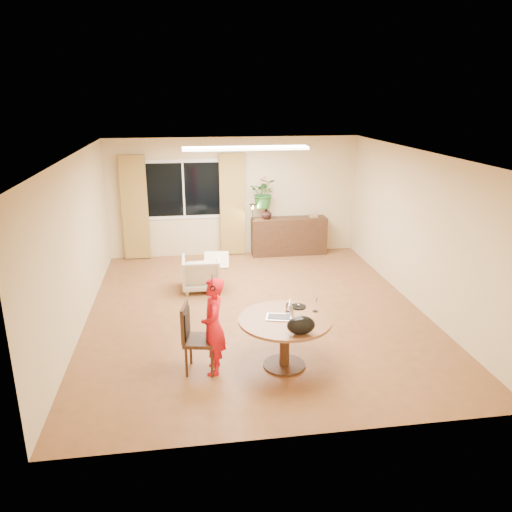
{
  "coord_description": "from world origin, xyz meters",
  "views": [
    {
      "loc": [
        -1.12,
        -7.59,
        3.46
      ],
      "look_at": [
        -0.02,
        -0.2,
        1.03
      ],
      "focal_mm": 35.0,
      "sensor_mm": 36.0,
      "label": 1
    }
  ],
  "objects": [
    {
      "name": "armchair",
      "position": [
        -0.86,
        1.14,
        0.32
      ],
      "size": [
        0.69,
        0.71,
        0.63
      ],
      "primitive_type": "imported",
      "rotation": [
        0.0,
        0.0,
        3.12
      ],
      "color": "beige",
      "rests_on": "floor"
    },
    {
      "name": "throw",
      "position": [
        -0.56,
        1.1,
        0.65
      ],
      "size": [
        0.49,
        0.58,
        0.03
      ],
      "primitive_type": null,
      "rotation": [
        0.0,
        0.0,
        -0.08
      ],
      "color": "beige",
      "rests_on": "armchair"
    },
    {
      "name": "book_stack",
      "position": [
        1.76,
        3.01,
        0.88
      ],
      "size": [
        0.21,
        0.18,
        0.07
      ],
      "primitive_type": null,
      "rotation": [
        0.0,
        0.0,
        0.27
      ],
      "color": "brown",
      "rests_on": "sideboard"
    },
    {
      "name": "curtain_left",
      "position": [
        -2.15,
        3.15,
        1.15
      ],
      "size": [
        0.55,
        0.08,
        2.25
      ],
      "primitive_type": "cube",
      "color": "olive",
      "rests_on": "wall_back"
    },
    {
      "name": "wall_back",
      "position": [
        0.0,
        3.25,
        1.3
      ],
      "size": [
        5.5,
        0.0,
        5.5
      ],
      "primitive_type": "plane",
      "rotation": [
        1.57,
        0.0,
        0.0
      ],
      "color": "#D0B787",
      "rests_on": "floor"
    },
    {
      "name": "dining_chair",
      "position": [
        -0.98,
        -1.76,
        0.46
      ],
      "size": [
        0.51,
        0.48,
        0.93
      ],
      "primitive_type": null,
      "rotation": [
        0.0,
        0.0,
        -0.19
      ],
      "color": "black",
      "rests_on": "floor"
    },
    {
      "name": "child",
      "position": [
        -0.81,
        -1.8,
        0.64
      ],
      "size": [
        0.49,
        0.34,
        1.29
      ],
      "primitive_type": "imported",
      "rotation": [
        0.0,
        0.0,
        -1.65
      ],
      "color": "red",
      "rests_on": "floor"
    },
    {
      "name": "dining_table",
      "position": [
        0.12,
        -1.82,
        0.55
      ],
      "size": [
        1.22,
        1.22,
        0.69
      ],
      "color": "brown",
      "rests_on": "floor"
    },
    {
      "name": "ceiling_panel",
      "position": [
        0.0,
        1.2,
        2.57
      ],
      "size": [
        2.2,
        0.35,
        0.05
      ],
      "primitive_type": "cube",
      "color": "white",
      "rests_on": "ceiling"
    },
    {
      "name": "pot_lid",
      "position": [
        0.37,
        -1.49,
        0.71
      ],
      "size": [
        0.26,
        0.26,
        0.03
      ],
      "primitive_type": null,
      "rotation": [
        0.0,
        0.0,
        -0.33
      ],
      "color": "white",
      "rests_on": "dining_table"
    },
    {
      "name": "window",
      "position": [
        -1.1,
        3.23,
        1.5
      ],
      "size": [
        1.7,
        0.03,
        1.3
      ],
      "color": "white",
      "rests_on": "wall_back"
    },
    {
      "name": "ceiling",
      "position": [
        0.0,
        0.0,
        2.6
      ],
      "size": [
        6.5,
        6.5,
        0.0
      ],
      "primitive_type": "plane",
      "rotation": [
        3.14,
        0.0,
        0.0
      ],
      "color": "white",
      "rests_on": "wall_back"
    },
    {
      "name": "laptop",
      "position": [
        0.04,
        -1.78,
        0.81
      ],
      "size": [
        0.4,
        0.32,
        0.23
      ],
      "primitive_type": null,
      "rotation": [
        0.0,
        0.0,
        -0.26
      ],
      "color": "#B7B7BC",
      "rests_on": "dining_table"
    },
    {
      "name": "bouquet",
      "position": [
        0.64,
        3.01,
        1.42
      ],
      "size": [
        0.71,
        0.65,
        0.66
      ],
      "primitive_type": "imported",
      "rotation": [
        0.0,
        0.0,
        -0.27
      ],
      "color": "#286B29",
      "rests_on": "vase"
    },
    {
      "name": "vase",
      "position": [
        0.69,
        3.01,
        0.96
      ],
      "size": [
        0.25,
        0.25,
        0.25
      ],
      "primitive_type": "imported",
      "rotation": [
        0.0,
        0.0,
        -0.06
      ],
      "color": "black",
      "rests_on": "sideboard"
    },
    {
      "name": "wall_left",
      "position": [
        -2.75,
        0.0,
        1.3
      ],
      "size": [
        0.0,
        6.5,
        6.5
      ],
      "primitive_type": "plane",
      "rotation": [
        1.57,
        0.0,
        1.57
      ],
      "color": "#D0B787",
      "rests_on": "floor"
    },
    {
      "name": "desk_lamp",
      "position": [
        0.37,
        2.96,
        1.02
      ],
      "size": [
        0.17,
        0.17,
        0.37
      ],
      "primitive_type": null,
      "rotation": [
        0.0,
        0.0,
        -0.12
      ],
      "color": "black",
      "rests_on": "sideboard"
    },
    {
      "name": "sideboard",
      "position": [
        1.2,
        3.01,
        0.42
      ],
      "size": [
        1.68,
        0.41,
        0.84
      ],
      "primitive_type": "cube",
      "color": "black",
      "rests_on": "floor"
    },
    {
      "name": "wine_glass",
      "position": [
        0.56,
        -1.66,
        0.8
      ],
      "size": [
        0.08,
        0.08,
        0.21
      ],
      "primitive_type": null,
      "rotation": [
        0.0,
        0.0,
        0.1
      ],
      "color": "white",
      "rests_on": "dining_table"
    },
    {
      "name": "curtain_right",
      "position": [
        -0.05,
        3.15,
        1.15
      ],
      "size": [
        0.55,
        0.08,
        2.25
      ],
      "primitive_type": "cube",
      "color": "olive",
      "rests_on": "wall_back"
    },
    {
      "name": "floor",
      "position": [
        0.0,
        0.0,
        0.0
      ],
      "size": [
        6.5,
        6.5,
        0.0
      ],
      "primitive_type": "plane",
      "color": "brown",
      "rests_on": "ground"
    },
    {
      "name": "wall_right",
      "position": [
        2.75,
        0.0,
        1.3
      ],
      "size": [
        0.0,
        6.5,
        6.5
      ],
      "primitive_type": "plane",
      "rotation": [
        1.57,
        0.0,
        -1.57
      ],
      "color": "#D0B787",
      "rests_on": "floor"
    },
    {
      "name": "handbag",
      "position": [
        0.22,
        -2.27,
        0.81
      ],
      "size": [
        0.35,
        0.21,
        0.23
      ],
      "primitive_type": null,
      "rotation": [
        0.0,
        0.0,
        0.01
      ],
      "color": "black",
      "rests_on": "dining_table"
    },
    {
      "name": "tumbler",
      "position": [
        0.21,
        -1.59,
        0.75
      ],
      "size": [
        0.09,
        0.09,
        0.11
      ],
      "primitive_type": null,
      "rotation": [
        0.0,
        0.0,
        -0.31
      ],
      "color": "white",
      "rests_on": "dining_table"
    }
  ]
}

